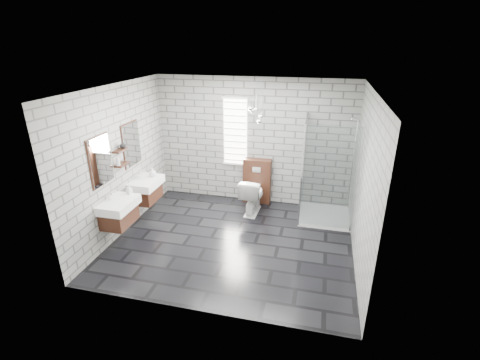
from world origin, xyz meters
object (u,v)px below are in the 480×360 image
at_px(vanity_right, 144,184).
at_px(toilet, 252,195).
at_px(vanity_left, 117,205).
at_px(shower_enclosure, 321,197).
at_px(cistern_panel, 257,181).

bearing_deg(vanity_right, toilet, 20.54).
relative_size(vanity_left, shower_enclosure, 0.77).
relative_size(vanity_left, cistern_panel, 1.57).
distance_m(vanity_right, toilet, 2.19).
distance_m(shower_enclosure, toilet, 1.40).
xyz_separation_m(vanity_right, cistern_panel, (2.02, 1.26, -0.26)).
height_order(cistern_panel, shower_enclosure, shower_enclosure).
bearing_deg(toilet, vanity_right, 23.39).
height_order(cistern_panel, toilet, cistern_panel).
xyz_separation_m(vanity_left, shower_enclosure, (3.41, 1.73, -0.25)).
distance_m(vanity_left, cistern_panel, 3.03).
xyz_separation_m(cistern_panel, shower_enclosure, (1.39, -0.52, 0.00)).
bearing_deg(shower_enclosure, vanity_left, -153.10).
relative_size(cistern_panel, toilet, 1.30).
relative_size(shower_enclosure, toilet, 2.64).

